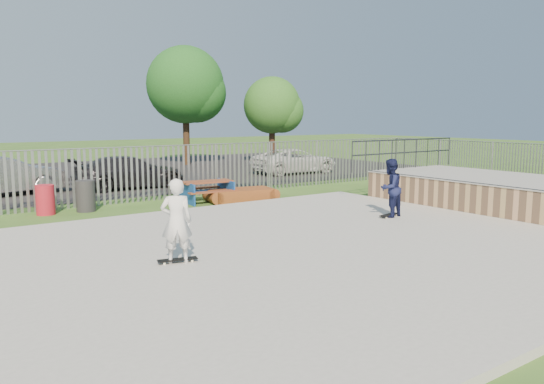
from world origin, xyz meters
TOP-DOWN VIEW (x-y plane):
  - ground at (0.00, 0.00)m, footprint 120.00×120.00m
  - concrete_slab at (0.00, 0.00)m, footprint 15.00×12.00m
  - quarter_pipe at (9.50, 1.04)m, footprint 5.50×7.05m
  - fence at (1.00, 4.59)m, footprint 26.04×16.02m
  - picnic_table at (2.43, 7.57)m, footprint 1.95×1.66m
  - funbox at (3.58, 7.06)m, footprint 2.36×1.47m
  - trash_bin_red at (-2.93, 8.28)m, footprint 0.57×0.57m
  - trash_bin_grey at (-1.72, 8.14)m, footprint 0.61×0.61m
  - parking_lot at (0.00, 19.00)m, footprint 40.00×18.00m
  - car_silver at (-3.43, 13.43)m, footprint 4.95×2.46m
  - car_dark at (1.45, 12.65)m, footprint 4.78×2.02m
  - car_white at (10.94, 13.40)m, footprint 4.85×2.36m
  - tree_mid at (8.44, 21.42)m, footprint 4.83×4.83m
  - tree_right at (13.27, 18.84)m, footprint 3.64×3.64m
  - skateboard_a at (5.05, 1.23)m, footprint 0.82×0.35m
  - skateboard_b at (-2.16, 0.30)m, footprint 0.82×0.38m
  - skater_navy at (5.05, 1.23)m, footprint 0.94×0.80m
  - skater_white at (-2.16, 0.30)m, footprint 0.74×0.62m

SIDE VIEW (x-z plane):
  - ground at x=0.00m, z-range 0.00..0.00m
  - parking_lot at x=0.00m, z-range 0.00..0.02m
  - concrete_slab at x=0.00m, z-range 0.00..0.15m
  - skateboard_a at x=5.05m, z-range 0.15..0.23m
  - skateboard_b at x=-2.16m, z-range 0.15..0.23m
  - funbox at x=3.58m, z-range 0.00..0.44m
  - picnic_table at x=2.43m, z-range 0.01..0.78m
  - trash_bin_red at x=-2.93m, z-range 0.00..0.94m
  - trash_bin_grey at x=-1.72m, z-range 0.00..1.02m
  - quarter_pipe at x=9.50m, z-range -0.54..1.65m
  - car_white at x=10.94m, z-range 0.02..1.35m
  - car_dark at x=1.45m, z-range 0.02..1.40m
  - car_silver at x=-3.43m, z-range 0.02..1.58m
  - fence at x=1.00m, z-range 0.00..2.00m
  - skater_navy at x=5.05m, z-range 0.15..1.86m
  - skater_white at x=-2.16m, z-range 0.15..1.86m
  - tree_right at x=13.27m, z-range 0.97..6.58m
  - tree_mid at x=8.44m, z-range 1.29..8.74m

